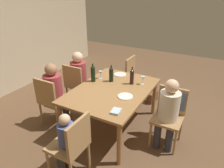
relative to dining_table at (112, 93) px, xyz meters
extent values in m
plane|color=brown|center=(0.00, 0.00, -0.66)|extent=(10.00, 10.00, 0.00)
cube|color=olive|center=(0.00, 0.00, 0.06)|extent=(1.63, 1.18, 0.04)
cylinder|color=olive|center=(-0.74, -0.52, -0.31)|extent=(0.07, 0.07, 0.70)
cylinder|color=olive|center=(0.74, -0.52, -0.31)|extent=(0.07, 0.07, 0.70)
cylinder|color=olive|center=(-0.74, 0.52, -0.31)|extent=(0.07, 0.07, 0.70)
cylinder|color=olive|center=(0.74, 0.52, -0.31)|extent=(0.07, 0.07, 0.70)
cylinder|color=#A87F51|center=(0.56, 1.16, -0.44)|extent=(0.04, 0.04, 0.44)
cylinder|color=#A87F51|center=(0.56, 0.78, -0.44)|extent=(0.04, 0.04, 0.44)
cylinder|color=#A87F51|center=(0.18, 1.16, -0.44)|extent=(0.04, 0.04, 0.44)
cylinder|color=#A87F51|center=(0.18, 0.78, -0.44)|extent=(0.04, 0.04, 0.44)
cube|color=#A87F51|center=(0.37, 0.97, -0.20)|extent=(0.44, 0.44, 0.04)
cube|color=#A87F51|center=(0.17, 0.97, 0.04)|extent=(0.04, 0.44, 0.44)
cylinder|color=#A87F51|center=(-0.19, -1.16, -0.44)|extent=(0.04, 0.04, 0.44)
cylinder|color=#A87F51|center=(-0.19, -0.78, -0.44)|extent=(0.04, 0.04, 0.44)
cylinder|color=#A87F51|center=(0.19, -1.16, -0.44)|extent=(0.04, 0.04, 0.44)
cylinder|color=#A87F51|center=(0.19, -0.78, -0.44)|extent=(0.04, 0.04, 0.44)
cube|color=#A87F51|center=(0.00, -0.97, -0.20)|extent=(0.44, 0.44, 0.04)
cube|color=#A87F51|center=(0.20, -0.97, 0.04)|extent=(0.04, 0.44, 0.44)
cube|color=#4C5B75|center=(0.20, -0.97, 0.06)|extent=(0.07, 0.40, 0.31)
cylinder|color=#A87F51|center=(-0.18, 1.16, -0.44)|extent=(0.04, 0.04, 0.44)
cylinder|color=#A87F51|center=(-0.18, 0.78, -0.44)|extent=(0.04, 0.04, 0.44)
cylinder|color=#A87F51|center=(-0.56, 1.16, -0.44)|extent=(0.04, 0.04, 0.44)
cylinder|color=#A87F51|center=(-0.56, 0.78, -0.44)|extent=(0.04, 0.04, 0.44)
cube|color=#A87F51|center=(-0.37, 0.97, -0.20)|extent=(0.44, 0.44, 0.04)
cube|color=#A87F51|center=(-0.57, 0.97, 0.04)|extent=(0.04, 0.44, 0.44)
cylinder|color=#A87F51|center=(-1.38, 0.19, -0.44)|extent=(0.04, 0.04, 0.44)
cylinder|color=#A87F51|center=(-1.00, 0.19, -0.44)|extent=(0.04, 0.04, 0.44)
cylinder|color=#A87F51|center=(-1.00, -0.19, -0.44)|extent=(0.04, 0.04, 0.44)
cube|color=#A87F51|center=(-1.19, 0.00, -0.20)|extent=(0.44, 0.44, 0.04)
cube|color=#A87F51|center=(-1.19, -0.20, 0.04)|extent=(0.44, 0.04, 0.44)
cylinder|color=#A87F51|center=(1.38, -0.19, -0.44)|extent=(0.04, 0.04, 0.44)
cylinder|color=#A87F51|center=(1.00, -0.19, -0.44)|extent=(0.04, 0.04, 0.44)
cylinder|color=#A87F51|center=(1.38, 0.19, -0.44)|extent=(0.04, 0.04, 0.44)
cylinder|color=#A87F51|center=(1.00, 0.19, -0.44)|extent=(0.04, 0.04, 0.44)
cube|color=#A87F51|center=(1.19, 0.00, -0.20)|extent=(0.44, 0.44, 0.04)
cube|color=#A87F51|center=(1.19, 0.20, 0.04)|extent=(0.44, 0.04, 0.44)
cylinder|color=#33333D|center=(0.51, 1.06, -0.43)|extent=(0.12, 0.12, 0.46)
cylinder|color=#33333D|center=(0.51, 0.87, -0.43)|extent=(0.12, 0.12, 0.46)
cylinder|color=#9E383D|center=(0.37, 0.97, 0.04)|extent=(0.31, 0.31, 0.48)
sphere|color=beige|center=(0.37, 0.97, 0.38)|extent=(0.21, 0.21, 0.21)
cylinder|color=#33333D|center=(-0.14, -1.06, -0.43)|extent=(0.11, 0.11, 0.46)
cylinder|color=#33333D|center=(-0.14, -0.88, -0.43)|extent=(0.11, 0.11, 0.46)
cylinder|color=beige|center=(0.00, -0.97, 0.03)|extent=(0.30, 0.30, 0.47)
sphere|color=beige|center=(0.00, -0.97, 0.36)|extent=(0.20, 0.20, 0.20)
cylinder|color=#33333D|center=(-0.22, 1.06, -0.43)|extent=(0.11, 0.11, 0.46)
cylinder|color=#33333D|center=(-0.22, 0.87, -0.43)|extent=(0.11, 0.11, 0.46)
cylinder|color=#9E383D|center=(-0.37, 0.97, 0.03)|extent=(0.31, 0.31, 0.48)
sphere|color=#996B4C|center=(-0.37, 0.97, 0.38)|extent=(0.21, 0.21, 0.21)
cylinder|color=#33333D|center=(-1.26, 0.10, -0.43)|extent=(0.08, 0.08, 0.46)
cylinder|color=#33333D|center=(-1.13, 0.10, -0.43)|extent=(0.08, 0.08, 0.46)
cylinder|color=#475699|center=(-1.19, 0.00, -0.04)|extent=(0.22, 0.22, 0.33)
sphere|color=beige|center=(-1.19, 0.00, 0.20)|extent=(0.14, 0.14, 0.14)
cylinder|color=black|center=(0.36, -0.20, 0.19)|extent=(0.07, 0.07, 0.22)
sphere|color=black|center=(0.36, -0.20, 0.31)|extent=(0.07, 0.07, 0.07)
cylinder|color=black|center=(0.36, -0.20, 0.36)|extent=(0.03, 0.03, 0.08)
cylinder|color=black|center=(0.13, 0.45, 0.20)|extent=(0.08, 0.08, 0.24)
sphere|color=black|center=(0.13, 0.45, 0.33)|extent=(0.08, 0.08, 0.08)
cylinder|color=black|center=(0.13, 0.45, 0.37)|extent=(0.03, 0.03, 0.07)
cylinder|color=black|center=(0.28, 0.17, 0.18)|extent=(0.08, 0.08, 0.20)
sphere|color=black|center=(0.28, 0.17, 0.29)|extent=(0.08, 0.08, 0.08)
cylinder|color=black|center=(0.28, 0.17, 0.34)|extent=(0.03, 0.03, 0.08)
cylinder|color=silver|center=(0.30, 0.40, 0.08)|extent=(0.06, 0.06, 0.00)
cylinder|color=silver|center=(0.30, 0.40, 0.12)|extent=(0.01, 0.01, 0.07)
cone|color=silver|center=(0.30, 0.40, 0.19)|extent=(0.07, 0.07, 0.07)
cylinder|color=silver|center=(0.44, -0.37, 0.08)|extent=(0.06, 0.06, 0.00)
cylinder|color=silver|center=(0.44, -0.37, 0.12)|extent=(0.01, 0.01, 0.07)
cone|color=silver|center=(0.44, -0.37, 0.19)|extent=(0.07, 0.07, 0.07)
cylinder|color=silver|center=(0.63, 0.16, 0.08)|extent=(0.24, 0.24, 0.01)
cylinder|color=white|center=(-0.12, -0.30, 0.08)|extent=(0.24, 0.24, 0.01)
cube|color=#ADC6D6|center=(-0.58, -0.38, 0.09)|extent=(0.17, 0.14, 0.03)
cube|color=brown|center=(1.19, -0.35, -0.55)|extent=(0.30, 0.17, 0.22)
camera|label=1|loc=(-2.77, -1.52, 1.68)|focal=33.98mm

